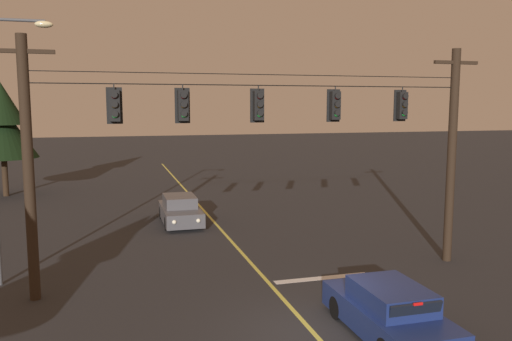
{
  "coord_description": "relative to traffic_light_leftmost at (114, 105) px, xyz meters",
  "views": [
    {
      "loc": [
        -4.92,
        -11.86,
        5.89
      ],
      "look_at": [
        0.0,
        5.55,
        3.6
      ],
      "focal_mm": 36.18,
      "sensor_mm": 36.0,
      "label": 1
    }
  ],
  "objects": [
    {
      "name": "traffic_light_rightmost",
      "position": [
        9.91,
        0.0,
        0.0
      ],
      "size": [
        0.48,
        0.41,
        1.22
      ],
      "color": "black"
    },
    {
      "name": "traffic_light_leftmost",
      "position": [
        0.0,
        0.0,
        0.0
      ],
      "size": [
        0.48,
        0.41,
        1.22
      ],
      "color": "black"
    },
    {
      "name": "stop_bar_paint",
      "position": [
        6.67,
        -0.58,
        -5.88
      ],
      "size": [
        3.4,
        0.36,
        0.01
      ],
      "primitive_type": "cube",
      "color": "silver",
      "rests_on": "ground"
    },
    {
      "name": "ground_plane",
      "position": [
        4.77,
        -4.53,
        -5.88
      ],
      "size": [
        180.0,
        180.0,
        0.0
      ],
      "primitive_type": "plane",
      "color": "#28282B"
    },
    {
      "name": "car_oncoming_lead",
      "position": [
        3.09,
        9.09,
        -5.24
      ],
      "size": [
        1.8,
        4.42,
        1.39
      ],
      "color": "#4C4C51",
      "rests_on": "ground"
    },
    {
      "name": "traffic_light_centre",
      "position": [
        4.57,
        0.0,
        0.0
      ],
      "size": [
        0.48,
        0.41,
        1.22
      ],
      "color": "black"
    },
    {
      "name": "signal_span_assembly",
      "position": [
        4.77,
        0.02,
        -1.77
      ],
      "size": [
        16.4,
        0.32,
        7.94
      ],
      "color": "#2D2116",
      "rests_on": "ground"
    },
    {
      "name": "traffic_light_left_inner",
      "position": [
        2.09,
        0.0,
        0.0
      ],
      "size": [
        0.48,
        0.41,
        1.22
      ],
      "color": "black"
    },
    {
      "name": "traffic_light_right_inner",
      "position": [
        7.31,
        0.0,
        0.0
      ],
      "size": [
        0.48,
        0.41,
        1.22
      ],
      "color": "black"
    },
    {
      "name": "car_waiting_near_lane",
      "position": [
        6.54,
        -5.2,
        -5.24
      ],
      "size": [
        1.8,
        4.33,
        1.39
      ],
      "color": "navy",
      "rests_on": "ground"
    },
    {
      "name": "tree_verge_far",
      "position": [
        -6.85,
        20.0,
        -1.15
      ],
      "size": [
        4.31,
        4.31,
        7.45
      ],
      "color": "#332316",
      "rests_on": "ground"
    },
    {
      "name": "street_lamp_corner",
      "position": [
        -3.53,
        1.7,
        -0.72
      ],
      "size": [
        2.11,
        0.3,
        8.67
      ],
      "color": "#4C4F54",
      "rests_on": "ground"
    },
    {
      "name": "lane_centre_stripe",
      "position": [
        4.77,
        6.02,
        -5.88
      ],
      "size": [
        0.14,
        60.0,
        0.01
      ],
      "primitive_type": "cube",
      "color": "#D1C64C",
      "rests_on": "ground"
    }
  ]
}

